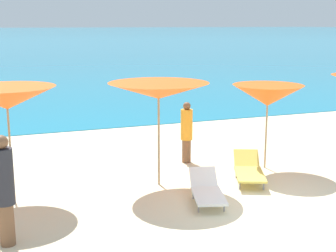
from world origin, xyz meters
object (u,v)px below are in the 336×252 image
at_px(umbrella_1, 7,98).
at_px(lounge_chair_3, 249,170).
at_px(beachgoer_0, 4,187).
at_px(beachgoer_3, 187,131).
at_px(umbrella_2, 159,91).
at_px(umbrella_3, 268,95).
at_px(lounge_chair_2, 207,190).

relative_size(umbrella_1, lounge_chair_3, 1.40).
distance_m(beachgoer_0, beachgoer_3, 5.87).
xyz_separation_m(umbrella_2, beachgoer_3, (1.30, 1.46, -1.32)).
bearing_deg(umbrella_1, umbrella_3, 0.57).
height_order(lounge_chair_2, beachgoer_0, beachgoer_0).
distance_m(lounge_chair_2, lounge_chair_3, 1.74).
bearing_deg(beachgoer_0, lounge_chair_3, -126.70).
height_order(umbrella_2, beachgoer_3, umbrella_2).
relative_size(umbrella_3, beachgoer_0, 1.13).
relative_size(umbrella_1, lounge_chair_2, 1.50).
height_order(lounge_chair_2, beachgoer_3, beachgoer_3).
xyz_separation_m(lounge_chair_2, beachgoer_3, (0.74, 2.86, 0.61)).
bearing_deg(beachgoer_3, umbrella_2, 72.01).
height_order(umbrella_1, lounge_chair_3, umbrella_1).
distance_m(umbrella_1, lounge_chair_3, 5.64).
bearing_deg(umbrella_1, umbrella_2, -4.02).
xyz_separation_m(umbrella_2, lounge_chair_3, (2.06, -0.52, -1.90)).
height_order(lounge_chair_2, lounge_chair_3, lounge_chair_3).
distance_m(umbrella_3, beachgoer_3, 2.31).
height_order(umbrella_3, lounge_chair_3, umbrella_3).
xyz_separation_m(umbrella_2, beachgoer_0, (-3.42, -2.03, -1.17)).
distance_m(lounge_chair_3, beachgoer_3, 2.20).
relative_size(umbrella_2, umbrella_3, 1.15).
relative_size(umbrella_3, beachgoer_3, 1.32).
relative_size(lounge_chair_3, beachgoer_3, 1.05).
xyz_separation_m(lounge_chair_2, lounge_chair_3, (1.50, 0.88, 0.02)).
bearing_deg(beachgoer_0, beachgoer_3, -105.64).
height_order(umbrella_1, beachgoer_0, umbrella_1).
bearing_deg(umbrella_2, lounge_chair_2, -67.94).
xyz_separation_m(umbrella_1, lounge_chair_2, (3.77, -1.62, -1.90)).
bearing_deg(lounge_chair_2, umbrella_1, 172.51).
bearing_deg(umbrella_3, lounge_chair_3, -139.55).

